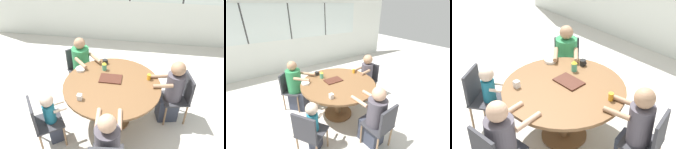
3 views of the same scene
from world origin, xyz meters
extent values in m
plane|color=beige|center=(0.00, 0.00, 0.00)|extent=(16.00, 16.00, 0.00)
cylinder|color=brown|center=(0.00, 0.00, 0.76)|extent=(1.49, 1.49, 0.04)
cylinder|color=brown|center=(0.00, 0.00, 0.37)|extent=(0.14, 0.14, 0.74)
cylinder|color=brown|center=(0.00, 0.00, 0.01)|extent=(0.60, 0.60, 0.03)
cube|color=#333338|center=(-0.71, 0.74, 0.43)|extent=(0.57, 0.57, 0.03)
cube|color=#333338|center=(-0.84, 0.87, 0.65)|extent=(0.30, 0.29, 0.42)
cylinder|color=#8C6B4C|center=(-0.47, 0.73, 0.21)|extent=(0.03, 0.03, 0.42)
cylinder|color=#8C6B4C|center=(-0.72, 0.50, 0.21)|extent=(0.03, 0.03, 0.42)
cylinder|color=#8C6B4C|center=(-0.71, 0.98, 0.21)|extent=(0.03, 0.03, 0.42)
cylinder|color=#8C6B4C|center=(-0.95, 0.74, 0.21)|extent=(0.03, 0.03, 0.42)
cube|color=#333338|center=(1.00, 0.21, 0.43)|extent=(0.47, 0.47, 0.03)
cube|color=#333338|center=(1.18, 0.25, 0.65)|extent=(0.11, 0.38, 0.42)
cylinder|color=#8C6B4C|center=(0.87, 0.01, 0.21)|extent=(0.03, 0.03, 0.42)
cylinder|color=#8C6B4C|center=(0.80, 0.34, 0.21)|extent=(0.03, 0.03, 0.42)
cylinder|color=#8C6B4C|center=(1.21, 0.08, 0.21)|extent=(0.03, 0.03, 0.42)
cylinder|color=#8C6B4C|center=(1.14, 0.41, 0.21)|extent=(0.03, 0.03, 0.42)
cube|color=#333338|center=(-0.84, -0.58, 0.43)|extent=(0.56, 0.56, 0.03)
cube|color=#333338|center=(-0.99, -0.69, 0.65)|extent=(0.25, 0.33, 0.42)
cylinder|color=#8C6B4C|center=(-0.80, -0.35, 0.21)|extent=(0.03, 0.03, 0.42)
cylinder|color=#8C6B4C|center=(-0.61, -0.63, 0.21)|extent=(0.03, 0.03, 0.42)
cylinder|color=#8C6B4C|center=(-1.08, -0.54, 0.21)|extent=(0.03, 0.03, 0.42)
cylinder|color=#8C6B4C|center=(-0.89, -0.82, 0.21)|extent=(0.03, 0.03, 0.42)
cube|color=#333847|center=(-0.64, 0.66, 0.22)|extent=(0.46, 0.47, 0.44)
cylinder|color=#2D844C|center=(-0.69, 0.71, 0.70)|extent=(0.31, 0.31, 0.50)
sphere|color=#A37A5B|center=(-0.69, 0.71, 1.05)|extent=(0.20, 0.20, 0.20)
cylinder|color=#A37A5B|center=(-0.40, 0.62, 0.83)|extent=(0.28, 0.29, 0.06)
cylinder|color=#A37A5B|center=(-0.60, 0.42, 0.83)|extent=(0.28, 0.29, 0.06)
cube|color=#333847|center=(0.91, 0.19, 0.22)|extent=(0.37, 0.31, 0.44)
cylinder|color=#4C4751|center=(0.97, 0.20, 0.68)|extent=(0.27, 0.27, 0.47)
sphere|color=#A37A5B|center=(0.97, 0.20, 1.02)|extent=(0.22, 0.22, 0.22)
cylinder|color=#A37A5B|center=(0.76, 0.03, 0.80)|extent=(0.31, 0.12, 0.06)
cylinder|color=#A37A5B|center=(0.71, 0.27, 0.80)|extent=(0.31, 0.12, 0.06)
cylinder|color=#4C4751|center=(0.10, -0.98, 0.67)|extent=(0.31, 0.31, 0.45)
sphere|color=tan|center=(0.10, -0.98, 1.01)|extent=(0.22, 0.22, 0.22)
cylinder|color=tan|center=(-0.07, -0.74, 0.79)|extent=(0.09, 0.34, 0.06)
cylinder|color=tan|center=(0.21, -0.71, 0.79)|extent=(0.09, 0.34, 0.06)
cube|color=#333847|center=(-0.78, -0.54, 0.22)|extent=(0.25, 0.24, 0.44)
cylinder|color=#1E7089|center=(-0.81, -0.56, 0.59)|extent=(0.17, 0.17, 0.30)
sphere|color=beige|center=(-0.81, -0.56, 0.84)|extent=(0.19, 0.19, 0.19)
cylinder|color=beige|center=(-0.74, -0.42, 0.66)|extent=(0.18, 0.14, 0.04)
cylinder|color=beige|center=(-0.65, -0.54, 0.66)|extent=(0.18, 0.14, 0.04)
cube|color=#472319|center=(-0.04, 0.12, 0.79)|extent=(0.35, 0.23, 0.02)
cylinder|color=black|center=(-0.21, 0.55, 0.82)|extent=(0.09, 0.09, 0.08)
torus|color=black|center=(-0.16, 0.55, 0.82)|extent=(0.01, 0.06, 0.06)
cylinder|color=#4CA57F|center=(-0.18, 0.36, 0.83)|extent=(0.08, 0.08, 0.11)
cone|color=gold|center=(-0.18, 0.36, 0.91)|extent=(0.08, 0.08, 0.04)
cylinder|color=gold|center=(0.55, 0.20, 0.82)|extent=(0.06, 0.06, 0.10)
cube|color=silver|center=(-0.39, -0.41, 0.82)|extent=(0.07, 0.07, 0.09)
cylinder|color=white|center=(-0.57, 0.29, 0.79)|extent=(0.16, 0.16, 0.04)
camera|label=1|loc=(0.40, -2.57, 2.85)|focal=35.00mm
camera|label=2|loc=(-1.42, -2.23, 2.22)|focal=24.00mm
camera|label=3|loc=(2.23, -2.14, 2.88)|focal=50.00mm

